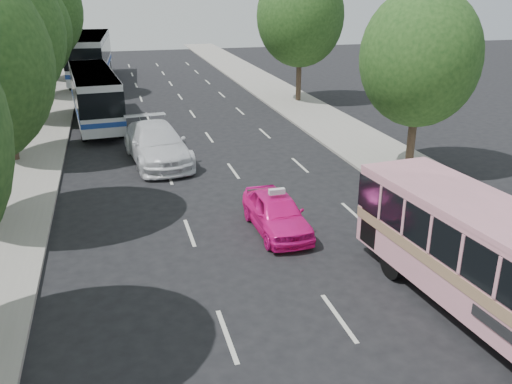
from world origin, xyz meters
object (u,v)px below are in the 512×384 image
object	(u,v)px
pink_bus	(497,258)
tour_coach_rear	(90,54)
white_pickup	(157,144)
tour_coach_front	(94,93)
pink_taxi	(276,213)

from	to	relation	value
pink_bus	tour_coach_rear	world-z (taller)	tour_coach_rear
white_pickup	pink_bus	bearing A→B (deg)	-72.75
white_pickup	tour_coach_front	distance (m)	9.02
white_pickup	tour_coach_front	xyz separation A→B (m)	(-2.82, 8.50, 1.03)
pink_taxi	white_pickup	xyz separation A→B (m)	(-3.16, 8.87, 0.21)
pink_taxi	tour_coach_rear	distance (m)	34.11
tour_coach_rear	white_pickup	bearing A→B (deg)	-79.03
pink_taxi	tour_coach_front	distance (m)	18.41
pink_bus	white_pickup	xyz separation A→B (m)	(-6.66, 15.39, -0.91)
tour_coach_front	tour_coach_rear	distance (m)	16.10
pink_bus	white_pickup	bearing A→B (deg)	108.21
tour_coach_front	white_pickup	bearing A→B (deg)	-76.50
white_pickup	pink_taxi	bearing A→B (deg)	-76.56
pink_taxi	tour_coach_rear	xyz separation A→B (m)	(-6.41, 33.46, 1.69)
pink_bus	pink_taxi	distance (m)	7.48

